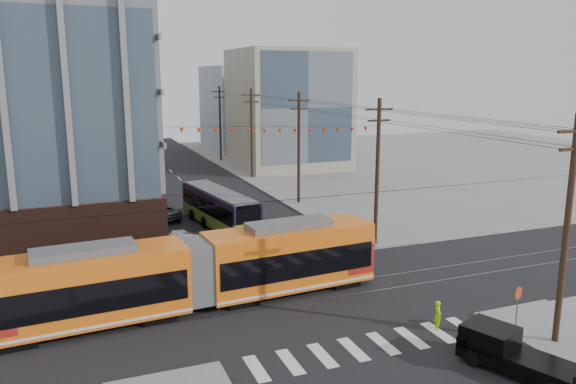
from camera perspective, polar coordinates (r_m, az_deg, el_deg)
name	(u,v)px	position (r m, az deg, el deg)	size (l,w,h in m)	color
ground	(340,321)	(30.25, 5.29, -12.94)	(160.00, 160.00, 0.00)	slate
bg_bldg_nw_near	(26,105)	(76.64, -25.11, 8.03)	(18.00, 16.00, 18.00)	#8C99A5
bg_bldg_ne_near	(288,109)	(78.00, -0.03, 8.44)	(14.00, 14.00, 16.00)	gray
bg_bldg_nw_far	(53,92)	(96.47, -22.72, 9.39)	(16.00, 18.00, 20.00)	gray
bg_bldg_ne_far	(256,108)	(97.51, -3.29, 8.52)	(16.00, 16.00, 14.00)	#8C99A5
utility_pole_near	(566,233)	(28.90, 26.42, -3.76)	(0.30, 0.30, 11.00)	black
utility_pole_far	(220,124)	(83.45, -6.91, 6.86)	(0.30, 0.30, 11.00)	black
streetcar	(196,272)	(31.38, -9.33, -8.04)	(21.40, 3.01, 4.12)	orange
city_bus	(219,209)	(47.54, -6.99, -1.68)	(2.45, 11.30, 3.20)	black
pickup_truck	(521,356)	(26.93, 22.56, -15.10)	(1.82, 5.10, 1.73)	black
parked_car_silver	(182,243)	(41.06, -10.69, -5.15)	(1.68, 4.81, 1.58)	#9B9CA9
parked_car_white	(178,238)	(42.95, -11.07, -4.63)	(1.78, 4.37, 1.27)	#BEBEBE
parked_car_grey	(158,211)	(51.19, -13.09, -1.92)	(2.44, 5.30, 1.47)	#474A54
pedestrian	(438,316)	(29.83, 14.98, -12.03)	(0.57, 0.38, 1.57)	#A5FF05
stop_sign	(517,312)	(30.49, 22.21, -11.22)	(0.71, 0.71, 2.33)	#BD3513
jersey_barrier	(365,236)	(43.86, 7.84, -4.45)	(0.95, 4.23, 0.85)	gray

